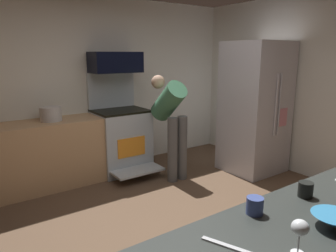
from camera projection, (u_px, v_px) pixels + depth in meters
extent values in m
cube|color=brown|center=(180.00, 235.00, 3.16)|extent=(5.20, 4.80, 0.02)
cube|color=silver|center=(87.00, 86.00, 4.73)|extent=(5.20, 0.12, 2.60)
cube|color=silver|center=(329.00, 89.00, 4.29)|extent=(0.12, 4.80, 2.60)
cube|color=tan|center=(34.00, 157.00, 4.13)|extent=(2.40, 0.60, 0.90)
cube|color=#B1BCC5|center=(121.00, 141.00, 4.82)|extent=(0.76, 0.64, 0.92)
cube|color=black|center=(120.00, 111.00, 4.71)|extent=(0.76, 0.64, 0.03)
cube|color=#B1BCC5|center=(111.00, 90.00, 4.88)|extent=(0.76, 0.06, 0.54)
cube|color=orange|center=(132.00, 147.00, 4.56)|extent=(0.44, 0.01, 0.28)
cube|color=#B1BCC5|center=(138.00, 171.00, 4.49)|extent=(0.72, 0.34, 0.03)
cube|color=black|center=(116.00, 62.00, 4.63)|extent=(0.74, 0.38, 0.30)
cube|color=#BCB8BE|center=(255.00, 108.00, 4.74)|extent=(0.82, 0.77, 1.94)
cylinder|color=#BCB8BE|center=(276.00, 105.00, 4.38)|extent=(0.02, 0.02, 0.88)
cylinder|color=#BCB8BE|center=(280.00, 105.00, 4.42)|extent=(0.02, 0.02, 0.88)
cube|color=#D2818E|center=(283.00, 117.00, 4.53)|extent=(0.20, 0.01, 0.26)
cylinder|color=#525252|center=(172.00, 150.00, 4.39)|extent=(0.14, 0.14, 0.92)
cylinder|color=#525252|center=(182.00, 148.00, 4.49)|extent=(0.14, 0.14, 0.92)
cylinder|color=#427C58|center=(169.00, 101.00, 4.47)|extent=(0.30, 0.64, 0.61)
sphere|color=tan|center=(158.00, 82.00, 4.62)|extent=(0.20, 0.20, 0.20)
cone|color=teal|center=(334.00, 221.00, 1.60)|extent=(0.23, 0.23, 0.07)
cylinder|color=silver|center=(298.00, 244.00, 1.38)|extent=(0.01, 0.01, 0.09)
ellipsoid|color=silver|center=(300.00, 227.00, 1.36)|extent=(0.08, 0.08, 0.07)
cylinder|color=black|center=(305.00, 190.00, 1.94)|extent=(0.09, 0.09, 0.09)
cylinder|color=#384887|center=(255.00, 206.00, 1.73)|extent=(0.09, 0.09, 0.10)
cube|color=#B7BABF|center=(227.00, 246.00, 1.44)|extent=(0.12, 0.24, 0.01)
cylinder|color=#BBB7B5|center=(51.00, 114.00, 4.15)|extent=(0.28, 0.28, 0.19)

